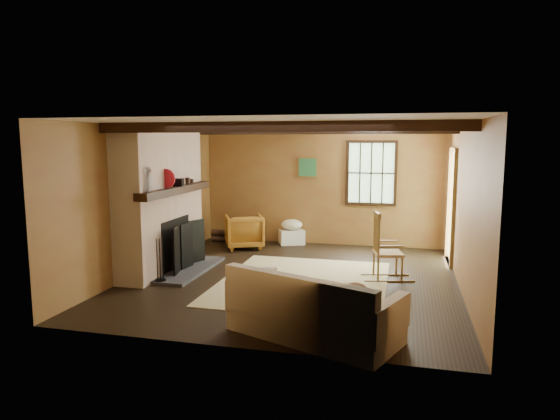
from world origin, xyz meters
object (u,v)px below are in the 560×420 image
(rocking_chair, at_px, (385,251))
(sofa, at_px, (312,314))
(fireplace, at_px, (162,205))
(armchair, at_px, (244,231))
(laundry_basket, at_px, (292,237))

(rocking_chair, xyz_separation_m, sofa, (-0.69, -2.60, -0.18))
(fireplace, xyz_separation_m, armchair, (0.78, 1.94, -0.76))
(fireplace, bearing_deg, armchair, 68.04)
(rocking_chair, xyz_separation_m, laundry_basket, (-2.00, 2.24, -0.30))
(laundry_basket, xyz_separation_m, armchair, (-0.85, -0.60, 0.19))
(fireplace, xyz_separation_m, laundry_basket, (1.63, 2.54, -0.95))
(sofa, relative_size, armchair, 2.77)
(armchair, bearing_deg, sofa, 92.01)
(sofa, relative_size, laundry_basket, 4.12)
(armchair, bearing_deg, laundry_basket, -169.59)
(fireplace, relative_size, sofa, 1.17)
(fireplace, bearing_deg, rocking_chair, 4.82)
(rocking_chair, xyz_separation_m, armchair, (-2.85, 1.63, -0.11))
(sofa, bearing_deg, rocking_chair, 97.10)
(armchair, bearing_deg, fireplace, 42.95)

